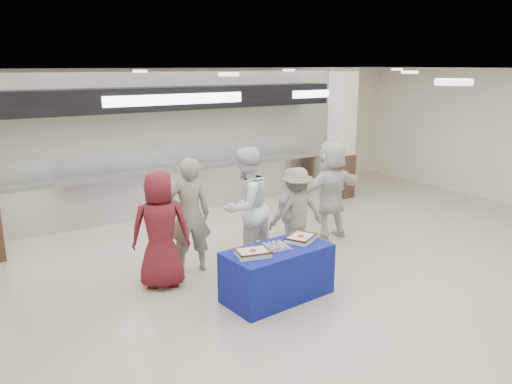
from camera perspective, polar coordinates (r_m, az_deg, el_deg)
ground at (r=7.47m, az=7.55°, el=-11.80°), size 14.00×14.00×0.00m
serving_line at (r=11.57m, az=-9.46°, el=3.62°), size 8.70×0.85×2.80m
column_right at (r=12.63m, az=9.74°, el=6.21°), size 0.55×0.55×3.20m
display_table at (r=7.26m, az=2.46°, el=-9.22°), size 1.62×0.92×0.75m
sheet_cake_left at (r=6.84m, az=-0.37°, el=-6.90°), size 0.51×0.44×0.09m
sheet_cake_right at (r=7.42m, az=5.14°, el=-5.22°), size 0.55×0.51×0.09m
cupcake_tray at (r=7.09m, az=2.25°, el=-6.25°), size 0.42×0.33×0.07m
civilian_maroon at (r=7.57m, az=-10.87°, el=-4.25°), size 1.03×0.87×1.79m
soldier_a at (r=8.05m, az=-7.63°, el=-2.65°), size 0.78×0.62×1.88m
chef_tall at (r=8.23m, az=-1.14°, el=-1.72°), size 1.16×1.02×2.00m
chef_short at (r=8.80m, az=4.07°, el=-2.19°), size 0.98×0.65×1.55m
soldier_b at (r=8.74m, az=4.63°, el=-2.26°), size 1.10×0.75×1.57m
civilian_white at (r=9.63m, az=8.55°, el=0.25°), size 1.81×0.69×1.91m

